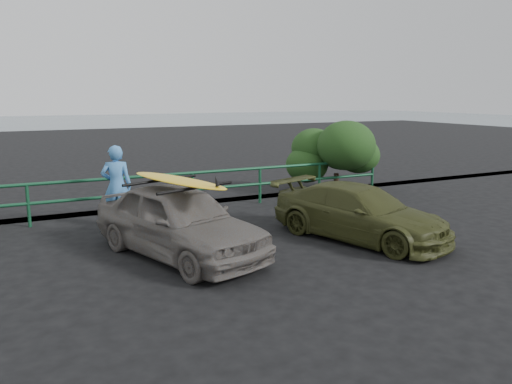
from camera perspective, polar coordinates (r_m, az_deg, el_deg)
ground at (r=8.65m, az=-2.59°, el=-9.45°), size 80.00×80.00×0.00m
ocean at (r=67.58m, az=-23.54°, el=7.55°), size 200.00×200.00×0.00m
guardrail at (r=13.09m, az=-11.38°, el=-0.23°), size 14.00×0.08×1.04m
shrub_right at (r=15.46m, az=6.28°, el=3.45°), size 3.20×2.40×2.01m
sedan at (r=9.55m, az=-8.81°, el=-3.29°), size 2.81×4.32×1.37m
olive_vehicle at (r=10.80m, az=11.78°, el=-2.33°), size 2.84×4.26×1.15m
man at (r=12.00m, az=-15.63°, el=0.66°), size 0.80×0.64×1.90m
roof_rack at (r=9.40m, az=-8.94°, el=0.92°), size 1.95×1.63×0.06m
surfboard at (r=9.39m, az=-8.95°, el=1.33°), size 1.41×2.77×0.08m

